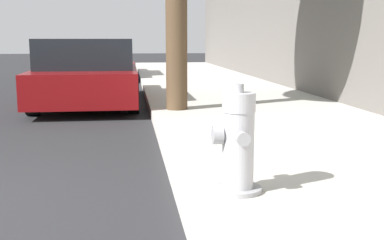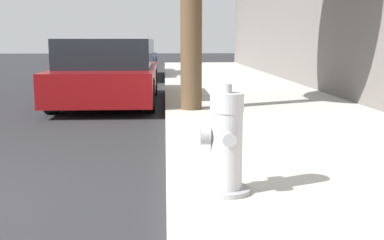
{
  "view_description": "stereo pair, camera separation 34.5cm",
  "coord_description": "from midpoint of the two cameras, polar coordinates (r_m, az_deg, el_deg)",
  "views": [
    {
      "loc": [
        1.52,
        -3.28,
        1.27
      ],
      "look_at": [
        2.12,
        1.29,
        0.49
      ],
      "focal_mm": 45.0,
      "sensor_mm": 36.0,
      "label": 1
    },
    {
      "loc": [
        1.86,
        -3.32,
        1.27
      ],
      "look_at": [
        2.12,
        1.29,
        0.49
      ],
      "focal_mm": 45.0,
      "sensor_mm": 36.0,
      "label": 2
    }
  ],
  "objects": [
    {
      "name": "fire_hydrant",
      "position": [
        3.53,
        6.84,
        -2.94
      ],
      "size": [
        0.37,
        0.36,
        0.8
      ],
      "color": "#97979C",
      "rests_on": "sidewalk_slab"
    },
    {
      "name": "parked_car_mid",
      "position": [
        16.01,
        -7.02,
        7.19
      ],
      "size": [
        1.86,
        4.39,
        1.25
      ],
      "color": "navy",
      "rests_on": "ground_plane"
    },
    {
      "name": "parked_car_near",
      "position": [
        9.56,
        -8.88,
        5.56
      ],
      "size": [
        1.86,
        4.13,
        1.27
      ],
      "color": "maroon",
      "rests_on": "ground_plane"
    }
  ]
}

